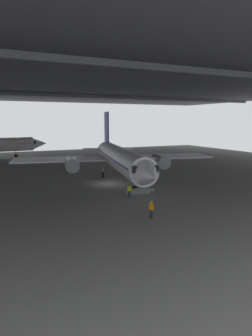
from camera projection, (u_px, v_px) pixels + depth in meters
ground_plane at (109, 184)px, 44.51m from camera, size 110.00×110.00×0.00m
hangar_structure at (80, 83)px, 54.35m from camera, size 121.00×99.00×16.56m
airplane_main at (120, 158)px, 47.46m from camera, size 33.51×34.20×10.86m
boarding_stairs at (139, 187)px, 38.79m from camera, size 4.27×2.23×4.53m
crew_worker_near_nose at (151, 209)px, 28.37m from camera, size 0.36×0.50×1.75m
crew_worker_by_stairs at (130, 190)px, 36.41m from camera, size 0.55×0.24×1.63m
baggage_tug at (136, 166)px, 58.00m from camera, size 1.59×2.36×0.90m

